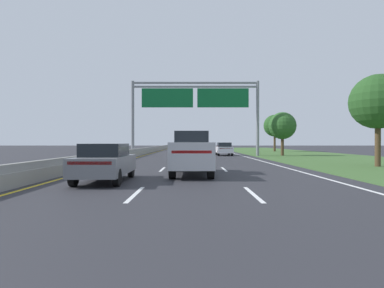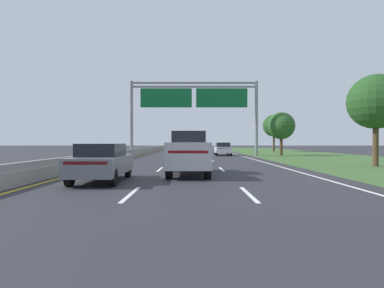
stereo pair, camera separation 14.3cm
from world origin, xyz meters
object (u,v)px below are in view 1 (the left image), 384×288
Objects in this scene: overhead_sign_gantry at (194,102)px; roadside_tree_near at (376,102)px; roadside_tree_far at (273,126)px; car_grey_left_lane_sedan at (104,162)px; car_red_centre_lane_sedan at (192,147)px; car_white_right_lane_sedan at (223,149)px; roadside_tree_mid at (281,126)px; pickup_truck_silver at (190,153)px.

overhead_sign_gantry is 2.47× the size of roadside_tree_near.
roadside_tree_far is (13.89, 17.39, -1.89)m from overhead_sign_gantry.
roadside_tree_far is at bearing -24.54° from car_grey_left_lane_sedan.
car_red_centre_lane_sedan is at bearing 90.43° from overhead_sign_gantry.
car_white_right_lane_sedan is 0.85× the size of roadside_tree_mid.
roadside_tree_near reaches higher than car_white_right_lane_sedan.
roadside_tree_far is at bearing -100.52° from car_red_centre_lane_sedan.
roadside_tree_near is at bearing -85.14° from roadside_tree_mid.
pickup_truck_silver is 0.85× the size of roadside_tree_far.
overhead_sign_gantry is 6.70m from car_white_right_lane_sedan.
car_red_centre_lane_sedan is 0.73× the size of roadside_tree_near.
roadside_tree_far reaches higher than car_red_centre_lane_sedan.
roadside_tree_near is at bearing -68.26° from pickup_truck_silver.
pickup_truck_silver reaches higher than car_red_centre_lane_sedan.
roadside_tree_near is (12.07, -35.85, 3.47)m from car_red_centre_lane_sedan.
overhead_sign_gantry is 2.79× the size of pickup_truck_silver.
roadside_tree_near is at bearing -53.60° from overhead_sign_gantry.
roadside_tree_mid is at bearing -95.54° from car_white_right_lane_sedan.
pickup_truck_silver is at bearing -52.81° from car_grey_left_lane_sedan.
car_grey_left_lane_sedan is (-7.49, -25.42, 0.00)m from car_white_right_lane_sedan.
roadside_tree_far is at bearing 78.37° from roadside_tree_mid.
car_grey_left_lane_sedan is 43.80m from car_red_centre_lane_sedan.
car_white_right_lane_sedan is at bearing 115.45° from roadside_tree_near.
car_white_right_lane_sedan is 26.51m from car_grey_left_lane_sedan.
car_white_right_lane_sedan is 0.99× the size of car_red_centre_lane_sedan.
roadside_tree_mid is at bearing -151.86° from car_red_centre_lane_sedan.
pickup_truck_silver is at bearing -158.05° from roadside_tree_near.
pickup_truck_silver is 40.82m from car_red_centre_lane_sedan.
car_red_centre_lane_sedan is 0.70× the size of roadside_tree_far.
roadside_tree_near reaches higher than car_grey_left_lane_sedan.
overhead_sign_gantry is 3.39× the size of car_grey_left_lane_sedan.
roadside_tree_far reaches higher than car_white_right_lane_sedan.
car_grey_left_lane_sedan is at bearing -120.24° from roadside_tree_mid.
roadside_tree_near reaches higher than pickup_truck_silver.
car_white_right_lane_sedan is 0.70× the size of roadside_tree_far.
roadside_tree_far is (1.97, 33.56, 0.15)m from roadside_tree_near.
overhead_sign_gantry is 20.43m from car_red_centre_lane_sedan.
roadside_tree_mid is at bearing 4.45° from overhead_sign_gantry.
car_red_centre_lane_sedan is 21.82m from roadside_tree_mid.
car_white_right_lane_sedan is 0.72× the size of roadside_tree_near.
overhead_sign_gantry reaches higher than car_white_right_lane_sedan.
roadside_tree_near is 33.62m from roadside_tree_far.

